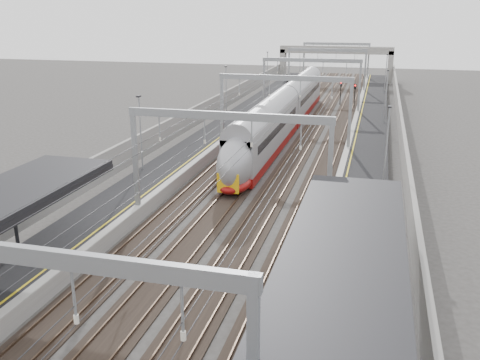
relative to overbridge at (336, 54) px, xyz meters
The scene contains 12 objects.
platform_left 55.79m from the overbridge, 98.28° to the right, with size 4.00×120.00×1.00m, color black.
platform_right 55.79m from the overbridge, 81.72° to the right, with size 4.00×120.00×1.00m, color black.
tracks 55.25m from the overbridge, 90.00° to the right, with size 11.40×140.00×0.20m.
overhead_line 48.39m from the overbridge, 90.00° to the right, with size 13.00×140.00×6.60m.
canopy_right 97.35m from the overbridge, 85.27° to the right, with size 4.40×30.00×4.24m.
overbridge is the anchor object (origin of this frame).
wall_left 56.25m from the overbridge, 101.51° to the right, with size 0.30×120.00×3.20m, color gray.
wall_right 56.25m from the overbridge, 78.49° to the right, with size 0.30×120.00×3.20m, color gray.
train 50.36m from the overbridge, 91.71° to the right, with size 2.66×48.54×4.21m.
signal_green 26.10m from the overbridge, 101.57° to the right, with size 0.32×0.32×3.48m.
signal_red_near 27.79m from the overbridge, 83.35° to the right, with size 0.32×0.32×3.48m.
signal_red_far 30.53m from the overbridge, 79.76° to the right, with size 0.32×0.32×3.48m.
Camera 1 is at (8.79, -8.85, 13.41)m, focal length 40.00 mm.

